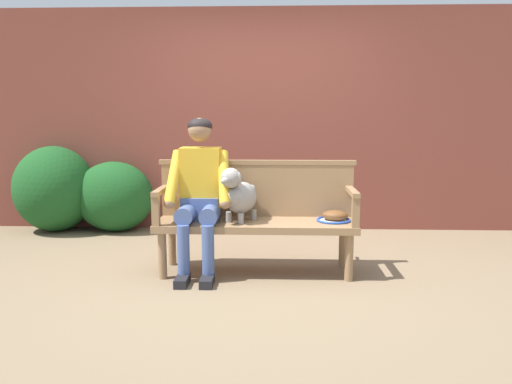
% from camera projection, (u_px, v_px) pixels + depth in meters
% --- Properties ---
extents(ground_plane, '(40.00, 40.00, 0.00)m').
position_uv_depth(ground_plane, '(256.00, 272.00, 4.45)').
color(ground_plane, '#7A664C').
extents(brick_garden_fence, '(8.00, 0.30, 2.55)m').
position_uv_depth(brick_garden_fence, '(262.00, 120.00, 6.12)').
color(brick_garden_fence, brown).
rests_on(brick_garden_fence, ground).
extents(hedge_bush_far_left, '(0.90, 0.64, 0.81)m').
position_uv_depth(hedge_bush_far_left, '(114.00, 197.00, 5.96)').
color(hedge_bush_far_left, '#194C1E').
rests_on(hedge_bush_far_left, ground).
extents(hedge_bush_mid_right, '(0.92, 0.88, 0.99)m').
position_uv_depth(hedge_bush_mid_right, '(54.00, 189.00, 5.97)').
color(hedge_bush_mid_right, '#194C1E').
rests_on(hedge_bush_mid_right, ground).
extents(garden_bench, '(1.69, 0.52, 0.45)m').
position_uv_depth(garden_bench, '(256.00, 228.00, 4.40)').
color(garden_bench, '#93704C').
rests_on(garden_bench, ground).
extents(bench_backrest, '(1.73, 0.06, 0.50)m').
position_uv_depth(bench_backrest, '(257.00, 188.00, 4.57)').
color(bench_backrest, '#93704C').
rests_on(bench_backrest, garden_bench).
extents(bench_armrest_left_end, '(0.06, 0.52, 0.28)m').
position_uv_depth(bench_armrest_left_end, '(159.00, 199.00, 4.30)').
color(bench_armrest_left_end, '#93704C').
rests_on(bench_armrest_left_end, garden_bench).
extents(bench_armrest_right_end, '(0.06, 0.52, 0.28)m').
position_uv_depth(bench_armrest_right_end, '(354.00, 200.00, 4.24)').
color(bench_armrest_right_end, '#93704C').
rests_on(bench_armrest_right_end, garden_bench).
extents(person_seated, '(0.56, 0.66, 1.32)m').
position_uv_depth(person_seated, '(200.00, 189.00, 4.35)').
color(person_seated, black).
rests_on(person_seated, ground).
extents(dog_on_bench, '(0.36, 0.45, 0.47)m').
position_uv_depth(dog_on_bench, '(239.00, 194.00, 4.32)').
color(dog_on_bench, gray).
rests_on(dog_on_bench, garden_bench).
extents(tennis_racket, '(0.31, 0.57, 0.03)m').
position_uv_depth(tennis_racket, '(333.00, 219.00, 4.41)').
color(tennis_racket, blue).
rests_on(tennis_racket, garden_bench).
extents(baseball_glove, '(0.26, 0.22, 0.09)m').
position_uv_depth(baseball_glove, '(335.00, 215.00, 4.40)').
color(baseball_glove, brown).
rests_on(baseball_glove, garden_bench).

